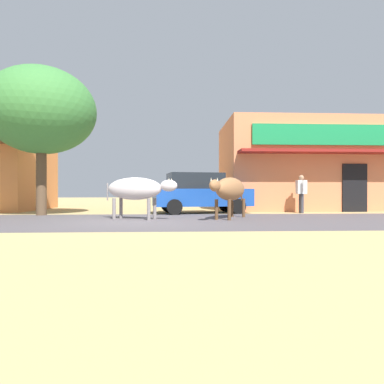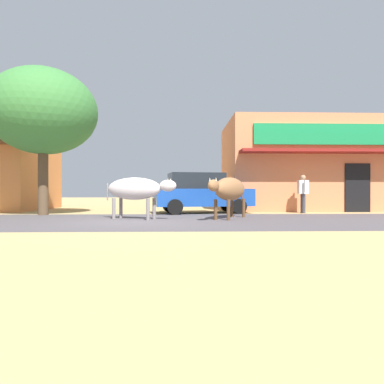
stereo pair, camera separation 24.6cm
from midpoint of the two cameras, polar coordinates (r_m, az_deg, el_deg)
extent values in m
plane|color=tan|center=(10.71, -9.80, -4.70)|extent=(80.00, 80.00, 0.00)
cube|color=#514B4F|center=(10.71, -9.80, -4.69)|extent=(72.00, 5.87, 0.00)
cube|color=#DE7F52|center=(18.34, 17.28, 4.02)|extent=(7.78, 4.95, 4.30)
cube|color=#198C4C|center=(16.12, 20.44, 8.86)|extent=(6.23, 0.10, 0.90)
cube|color=maroon|center=(15.67, 21.00, 6.26)|extent=(7.47, 0.90, 0.12)
cube|color=black|center=(16.57, 24.87, 0.63)|extent=(1.10, 0.06, 2.10)
cylinder|color=brown|center=(14.22, -24.05, 1.75)|extent=(0.37, 0.37, 2.61)
ellipsoid|color=#3B7C39|center=(14.53, -24.06, 12.13)|extent=(4.04, 4.04, 3.23)
cube|color=#1A47A2|center=(14.22, 1.17, -0.89)|extent=(4.15, 2.23, 0.70)
cube|color=#1E2328|center=(14.16, 0.00, 1.82)|extent=(2.38, 1.81, 0.64)
cylinder|color=black|center=(15.35, 5.12, -2.12)|extent=(0.62, 0.28, 0.60)
cylinder|color=black|center=(13.82, 7.12, -2.37)|extent=(0.62, 0.28, 0.60)
cylinder|color=black|center=(14.78, -4.40, -2.20)|extent=(0.62, 0.28, 0.60)
cylinder|color=black|center=(13.19, -3.44, -2.48)|extent=(0.62, 0.28, 0.60)
ellipsoid|color=beige|center=(11.28, -10.11, 0.54)|extent=(2.00, 1.30, 0.72)
ellipsoid|color=beige|center=(10.73, -4.50, 1.04)|extent=(0.62, 0.48, 0.36)
cone|color=beige|center=(10.80, -4.04, 1.99)|extent=(0.06, 0.06, 0.12)
cone|color=beige|center=(10.62, -4.48, 2.02)|extent=(0.06, 0.06, 0.12)
cylinder|color=gray|center=(11.18, -6.80, -2.75)|extent=(0.11, 0.11, 0.68)
cylinder|color=gray|center=(10.81, -7.80, -2.85)|extent=(0.11, 0.11, 0.68)
cylinder|color=gray|center=(11.79, -12.22, -2.61)|extent=(0.11, 0.11, 0.68)
cylinder|color=gray|center=(11.44, -13.34, -2.69)|extent=(0.11, 0.11, 0.68)
cylinder|color=gray|center=(11.82, -14.35, 0.04)|extent=(0.05, 0.05, 0.57)
ellipsoid|color=#996740|center=(11.46, 5.79, 0.49)|extent=(1.61, 2.19, 0.77)
ellipsoid|color=#996740|center=(10.22, 3.12, 1.07)|extent=(0.52, 0.63, 0.36)
cone|color=beige|center=(10.14, 3.53, 2.10)|extent=(0.06, 0.06, 0.12)
cone|color=beige|center=(10.22, 2.49, 2.08)|extent=(0.06, 0.06, 0.12)
cylinder|color=brown|center=(10.74, 5.52, -2.95)|extent=(0.11, 0.11, 0.65)
cylinder|color=brown|center=(10.90, 3.41, -2.91)|extent=(0.11, 0.11, 0.65)
cylinder|color=brown|center=(12.06, 7.94, -2.62)|extent=(0.11, 0.11, 0.65)
cylinder|color=brown|center=(12.21, 6.03, -2.58)|extent=(0.11, 0.11, 0.65)
cylinder|color=brown|center=(12.53, 7.64, 0.00)|extent=(0.05, 0.05, 0.61)
cylinder|color=#3F3F47|center=(15.00, 17.01, -1.80)|extent=(0.14, 0.14, 0.79)
cylinder|color=#3F3F47|center=(14.83, 17.25, -1.83)|extent=(0.14, 0.14, 0.79)
cube|color=silver|center=(14.90, 17.13, 0.79)|extent=(0.41, 0.28, 0.56)
sphere|color=tan|center=(14.91, 17.14, 2.29)|extent=(0.22, 0.22, 0.22)
cylinder|color=silver|center=(15.15, 16.80, 0.89)|extent=(0.09, 0.09, 0.51)
cylinder|color=silver|center=(14.66, 17.48, 0.91)|extent=(0.09, 0.09, 0.51)
camera|label=1|loc=(0.12, -90.58, 0.00)|focal=32.33mm
camera|label=2|loc=(0.12, 89.42, 0.00)|focal=32.33mm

